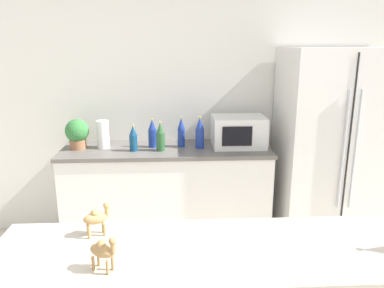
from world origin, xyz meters
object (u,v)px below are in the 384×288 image
object	(u,v)px
back_bottle_1	(160,137)
back_bottle_4	(200,133)
paper_towel_roll	(103,134)
back_bottle_2	(133,139)
refrigerator	(330,149)
camel_figurine_second	(97,217)
back_bottle_0	(181,132)
potted_plant	(77,133)
camel_figurine	(103,250)
back_bottle_3	(152,134)
microwave	(238,132)

from	to	relation	value
back_bottle_1	back_bottle_4	size ratio (longest dim) A/B	0.91
back_bottle_4	paper_towel_roll	bearing A→B (deg)	177.04
back_bottle_1	back_bottle_2	xyz separation A→B (m)	(-0.24, 0.00, -0.01)
refrigerator	paper_towel_roll	bearing A→B (deg)	177.40
paper_towel_roll	camel_figurine_second	world-z (taller)	paper_towel_roll
back_bottle_0	potted_plant	bearing A→B (deg)	-178.61
refrigerator	camel_figurine	xyz separation A→B (m)	(-1.73, -1.93, 0.16)
paper_towel_roll	camel_figurine	bearing A→B (deg)	-79.98
refrigerator	back_bottle_1	bearing A→B (deg)	-179.15
camel_figurine	back_bottle_3	bearing A→B (deg)	87.45
back_bottle_0	paper_towel_roll	bearing A→B (deg)	-179.06
back_bottle_4	camel_figurine	bearing A→B (deg)	-104.84
back_bottle_1	potted_plant	bearing A→B (deg)	171.92
back_bottle_1	back_bottle_2	distance (m)	0.24
back_bottle_2	back_bottle_3	size ratio (longest dim) A/B	0.88
microwave	back_bottle_1	xyz separation A→B (m)	(-0.72, -0.11, -0.02)
back_bottle_3	back_bottle_4	bearing A→B (deg)	-7.03
microwave	camel_figurine	bearing A→B (deg)	-113.68
microwave	back_bottle_3	distance (m)	0.79
back_bottle_2	back_bottle_4	distance (m)	0.60
back_bottle_3	back_bottle_4	xyz separation A→B (m)	(0.43, -0.05, 0.01)
paper_towel_roll	camel_figurine_second	size ratio (longest dim) A/B	1.60
microwave	back_bottle_0	world-z (taller)	same
back_bottle_1	back_bottle_0	bearing A→B (deg)	34.51
camel_figurine	back_bottle_4	bearing A→B (deg)	75.16
microwave	potted_plant	bearing A→B (deg)	-179.81
back_bottle_3	camel_figurine_second	world-z (taller)	back_bottle_3
potted_plant	back_bottle_3	size ratio (longest dim) A/B	1.01
back_bottle_2	camel_figurine_second	xyz separation A→B (m)	(-0.01, -1.62, 0.03)
microwave	back_bottle_0	distance (m)	0.53
back_bottle_1	microwave	bearing A→B (deg)	8.85
paper_towel_roll	potted_plant	bearing A→B (deg)	-177.22
refrigerator	back_bottle_2	world-z (taller)	refrigerator
back_bottle_0	camel_figurine_second	world-z (taller)	back_bottle_0
potted_plant	camel_figurine	size ratio (longest dim) A/B	1.74
microwave	camel_figurine_second	size ratio (longest dim) A/B	3.04
microwave	camel_figurine_second	world-z (taller)	microwave
refrigerator	back_bottle_4	distance (m)	1.21
refrigerator	back_bottle_4	xyz separation A→B (m)	(-1.20, 0.05, 0.16)
back_bottle_3	back_bottle_4	distance (m)	0.44
back_bottle_4	camel_figurine_second	distance (m)	1.79
paper_towel_roll	camel_figurine_second	xyz separation A→B (m)	(0.28, -1.73, 0.01)
camel_figurine	camel_figurine_second	xyz separation A→B (m)	(-0.08, 0.29, 0.00)
back_bottle_2	camel_figurine	bearing A→B (deg)	-87.82
back_bottle_0	back_bottle_4	bearing A→B (deg)	-18.85
refrigerator	paper_towel_roll	size ratio (longest dim) A/B	7.23
back_bottle_2	potted_plant	bearing A→B (deg)	168.75
potted_plant	back_bottle_0	xyz separation A→B (m)	(0.94, 0.02, -0.01)
refrigerator	potted_plant	bearing A→B (deg)	177.93
back_bottle_3	potted_plant	bearing A→B (deg)	-178.39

